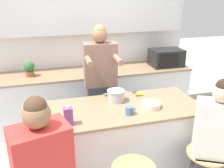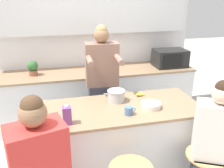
# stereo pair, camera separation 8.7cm
# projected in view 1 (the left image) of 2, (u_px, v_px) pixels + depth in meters

# --- Properties ---
(wall_back) EXTENTS (3.64, 0.22, 2.70)m
(wall_back) POSITION_uv_depth(u_px,v_px,m) (84.00, 27.00, 4.11)
(wall_back) COLOR white
(wall_back) RESTS_ON ground_plane
(back_counter) EXTENTS (3.38, 0.70, 0.89)m
(back_counter) POSITION_uv_depth(u_px,v_px,m) (90.00, 96.00, 4.19)
(back_counter) COLOR silver
(back_counter) RESTS_ON ground_plane
(kitchen_island) EXTENTS (1.93, 0.77, 0.92)m
(kitchen_island) POSITION_uv_depth(u_px,v_px,m) (114.00, 144.00, 2.86)
(kitchen_island) COLOR black
(kitchen_island) RESTS_ON ground_plane
(person_cooking) EXTENTS (0.45, 0.56, 1.72)m
(person_cooking) POSITION_uv_depth(u_px,v_px,m) (101.00, 90.00, 3.36)
(person_cooking) COLOR #383842
(person_cooking) RESTS_ON ground_plane
(person_seated_near) EXTENTS (0.44, 0.39, 1.40)m
(person_seated_near) POSITION_uv_depth(u_px,v_px,m) (213.00, 154.00, 2.40)
(person_seated_near) COLOR #333338
(person_seated_near) RESTS_ON ground_plane
(cooking_pot) EXTENTS (0.29, 0.20, 0.13)m
(cooking_pot) POSITION_uv_depth(u_px,v_px,m) (116.00, 96.00, 2.85)
(cooking_pot) COLOR #B7BABC
(cooking_pot) RESTS_ON kitchen_island
(fruit_bowl) EXTENTS (0.21, 0.21, 0.06)m
(fruit_bowl) POSITION_uv_depth(u_px,v_px,m) (151.00, 105.00, 2.71)
(fruit_bowl) COLOR silver
(fruit_bowl) RESTS_ON kitchen_island
(mixing_bowl_steel) EXTENTS (0.19, 0.19, 0.06)m
(mixing_bowl_steel) POSITION_uv_depth(u_px,v_px,m) (41.00, 126.00, 2.29)
(mixing_bowl_steel) COLOR white
(mixing_bowl_steel) RESTS_ON kitchen_island
(coffee_cup_near) EXTENTS (0.12, 0.09, 0.09)m
(coffee_cup_near) POSITION_uv_depth(u_px,v_px,m) (129.00, 110.00, 2.55)
(coffee_cup_near) COLOR #4C7099
(coffee_cup_near) RESTS_ON kitchen_island
(banana_bunch) EXTENTS (0.13, 0.09, 0.04)m
(banana_bunch) POSITION_uv_depth(u_px,v_px,m) (139.00, 94.00, 3.02)
(banana_bunch) COLOR yellow
(banana_bunch) RESTS_ON kitchen_island
(juice_carton) EXTENTS (0.08, 0.08, 0.19)m
(juice_carton) POSITION_uv_depth(u_px,v_px,m) (68.00, 116.00, 2.34)
(juice_carton) COLOR #7A428E
(juice_carton) RESTS_ON kitchen_island
(microwave) EXTENTS (0.54, 0.38, 0.29)m
(microwave) POSITION_uv_depth(u_px,v_px,m) (166.00, 58.00, 4.29)
(microwave) COLOR black
(microwave) RESTS_ON back_counter
(potted_plant) EXTENTS (0.16, 0.16, 0.23)m
(potted_plant) POSITION_uv_depth(u_px,v_px,m) (29.00, 68.00, 3.76)
(potted_plant) COLOR #93563D
(potted_plant) RESTS_ON back_counter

